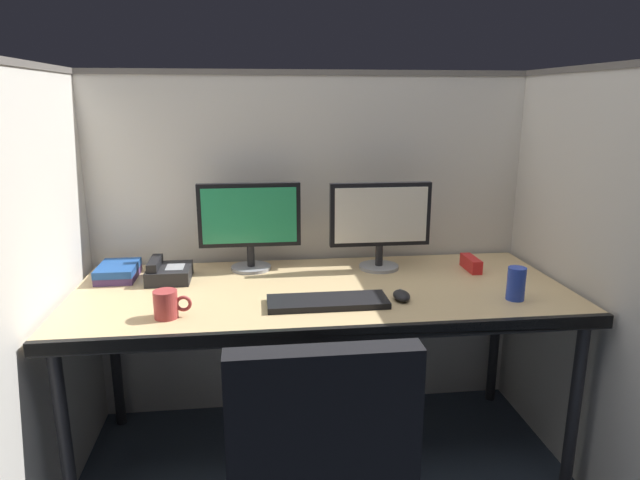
% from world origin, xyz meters
% --- Properties ---
extents(cubicle_partition_rear, '(2.21, 0.06, 1.57)m').
position_xyz_m(cubicle_partition_rear, '(0.00, 0.74, 0.79)').
color(cubicle_partition_rear, beige).
rests_on(cubicle_partition_rear, ground).
extents(cubicle_partition_left, '(0.06, 1.41, 1.57)m').
position_xyz_m(cubicle_partition_left, '(-0.99, 0.20, 0.79)').
color(cubicle_partition_left, beige).
rests_on(cubicle_partition_left, ground).
extents(cubicle_partition_right, '(0.06, 1.41, 1.57)m').
position_xyz_m(cubicle_partition_right, '(0.99, 0.20, 0.79)').
color(cubicle_partition_right, beige).
rests_on(cubicle_partition_right, ground).
extents(desk, '(1.90, 0.80, 0.74)m').
position_xyz_m(desk, '(0.00, 0.29, 0.69)').
color(desk, tan).
rests_on(desk, ground).
extents(monitor_left, '(0.43, 0.17, 0.37)m').
position_xyz_m(monitor_left, '(-0.27, 0.58, 0.96)').
color(monitor_left, gray).
rests_on(monitor_left, desk).
extents(monitor_right, '(0.43, 0.17, 0.37)m').
position_xyz_m(monitor_right, '(0.28, 0.52, 0.96)').
color(monitor_right, gray).
rests_on(monitor_right, desk).
extents(keyboard_main, '(0.43, 0.15, 0.02)m').
position_xyz_m(keyboard_main, '(0.00, 0.12, 0.75)').
color(keyboard_main, black).
rests_on(keyboard_main, desk).
extents(computer_mouse, '(0.06, 0.10, 0.04)m').
position_xyz_m(computer_mouse, '(0.27, 0.13, 0.76)').
color(computer_mouse, black).
rests_on(computer_mouse, desk).
extents(soda_can, '(0.07, 0.07, 0.12)m').
position_xyz_m(soda_can, '(0.69, 0.09, 0.80)').
color(soda_can, '#263FB2').
rests_on(soda_can, desk).
extents(coffee_mug, '(0.13, 0.08, 0.09)m').
position_xyz_m(coffee_mug, '(-0.55, 0.07, 0.79)').
color(coffee_mug, '#993333').
rests_on(coffee_mug, desk).
extents(desk_phone, '(0.17, 0.19, 0.09)m').
position_xyz_m(desk_phone, '(-0.60, 0.47, 0.77)').
color(desk_phone, black).
rests_on(desk_phone, desk).
extents(book_stack, '(0.15, 0.22, 0.06)m').
position_xyz_m(book_stack, '(-0.81, 0.52, 0.77)').
color(book_stack, '#4C3366').
rests_on(book_stack, desk).
extents(red_stapler, '(0.04, 0.15, 0.06)m').
position_xyz_m(red_stapler, '(0.67, 0.46, 0.77)').
color(red_stapler, red).
rests_on(red_stapler, desk).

